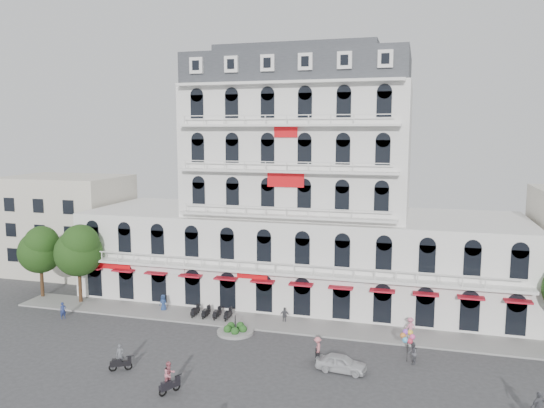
{
  "coord_description": "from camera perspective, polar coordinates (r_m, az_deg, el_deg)",
  "views": [
    {
      "loc": [
        11.91,
        -35.75,
        17.41
      ],
      "look_at": [
        -0.79,
        10.0,
        10.93
      ],
      "focal_mm": 35.0,
      "sensor_mm": 36.0,
      "label": 1
    }
  ],
  "objects": [
    {
      "name": "ground",
      "position": [
        41.51,
        -2.76,
        -17.04
      ],
      "size": [
        120.0,
        120.0,
        0.0
      ],
      "primitive_type": "plane",
      "color": "#38383A",
      "rests_on": "ground"
    },
    {
      "name": "sidewalk",
      "position": [
        49.45,
        0.59,
        -12.75
      ],
      "size": [
        53.0,
        4.0,
        0.16
      ],
      "primitive_type": "cube",
      "color": "gray",
      "rests_on": "ground"
    },
    {
      "name": "main_building",
      "position": [
        55.55,
        2.99,
        0.06
      ],
      "size": [
        45.0,
        15.0,
        25.8
      ],
      "color": "silver",
      "rests_on": "ground"
    },
    {
      "name": "flank_building_west",
      "position": [
        70.67,
        -21.14,
        -2.05
      ],
      "size": [
        14.0,
        10.0,
        12.0
      ],
      "primitive_type": "cube",
      "color": "beige",
      "rests_on": "ground"
    },
    {
      "name": "traffic_island",
      "position": [
        47.54,
        -3.97,
        -13.4
      ],
      "size": [
        3.2,
        3.2,
        1.6
      ],
      "color": "gray",
      "rests_on": "ground"
    },
    {
      "name": "parked_scooter_row",
      "position": [
        51.2,
        -6.51,
        -12.16
      ],
      "size": [
        4.4,
        1.8,
        1.1
      ],
      "primitive_type": null,
      "color": "black",
      "rests_on": "ground"
    },
    {
      "name": "tree_west_outer",
      "position": [
        60.58,
        -23.66,
        -4.37
      ],
      "size": [
        4.5,
        4.48,
        7.76
      ],
      "color": "#382314",
      "rests_on": "ground"
    },
    {
      "name": "tree_west_inner",
      "position": [
        57.12,
        -20.09,
        -4.55
      ],
      "size": [
        4.76,
        4.76,
        8.25
      ],
      "color": "#382314",
      "rests_on": "ground"
    },
    {
      "name": "parked_car",
      "position": [
        40.76,
        7.46,
        -16.6
      ],
      "size": [
        3.85,
        1.85,
        1.27
      ],
      "primitive_type": "imported",
      "rotation": [
        0.0,
        0.0,
        1.47
      ],
      "color": "silver",
      "rests_on": "ground"
    },
    {
      "name": "rider_west",
      "position": [
        41.95,
        -16.01,
        -15.74
      ],
      "size": [
        1.56,
        1.02,
        2.03
      ],
      "rotation": [
        0.0,
        0.0,
        0.49
      ],
      "color": "black",
      "rests_on": "ground"
    },
    {
      "name": "rider_southwest",
      "position": [
        37.86,
        -10.98,
        -17.8
      ],
      "size": [
        1.05,
        1.53,
        2.25
      ],
      "rotation": [
        0.0,
        0.0,
        1.05
      ],
      "color": "black",
      "rests_on": "ground"
    },
    {
      "name": "rider_center",
      "position": [
        41.71,
        4.93,
        -15.32
      ],
      "size": [
        0.79,
        1.69,
        2.06
      ],
      "rotation": [
        0.0,
        0.0,
        4.92
      ],
      "color": "black",
      "rests_on": "ground"
    },
    {
      "name": "pedestrian_left",
      "position": [
        53.66,
        -11.62,
        -10.38
      ],
      "size": [
        0.89,
        0.65,
        1.67
      ],
      "primitive_type": "imported",
      "rotation": [
        0.0,
        0.0,
        -0.16
      ],
      "color": "navy",
      "rests_on": "ground"
    },
    {
      "name": "pedestrian_mid",
      "position": [
        49.54,
        1.37,
        -11.88
      ],
      "size": [
        0.89,
        0.4,
        1.49
      ],
      "primitive_type": "imported",
      "rotation": [
        0.0,
        0.0,
        3.19
      ],
      "color": "#4E4F55",
      "rests_on": "ground"
    },
    {
      "name": "pedestrian_right",
      "position": [
        48.2,
        14.65,
        -12.64
      ],
      "size": [
        1.19,
        1.13,
        1.62
      ],
      "primitive_type": "imported",
      "rotation": [
        0.0,
        0.0,
        3.84
      ],
      "color": "pink",
      "rests_on": "ground"
    },
    {
      "name": "pedestrian_far",
      "position": [
        54.28,
        -21.56,
        -10.62
      ],
      "size": [
        0.65,
        0.69,
        1.59
      ],
      "primitive_type": "imported",
      "rotation": [
        0.0,
        0.0,
        0.92
      ],
      "color": "navy",
      "rests_on": "ground"
    },
    {
      "name": "balloon_vendor",
      "position": [
        42.81,
        14.7,
        -14.65
      ],
      "size": [
        1.31,
        1.25,
        2.45
      ],
      "color": "#56565D",
      "rests_on": "ground"
    }
  ]
}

